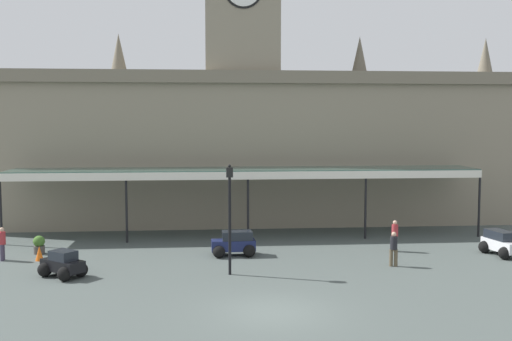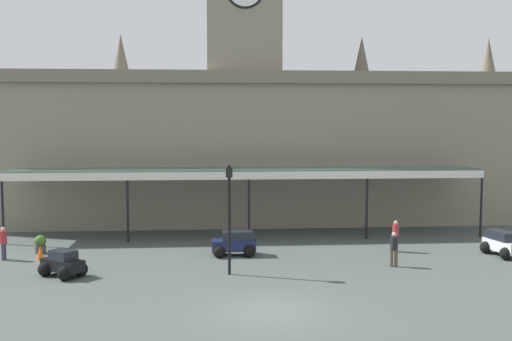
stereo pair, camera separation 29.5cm
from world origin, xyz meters
The scene contains 12 objects.
ground_plane centered at (0.00, 0.00, 0.00)m, with size 140.00×140.00×0.00m, color #47504D.
station_building centered at (0.00, 19.39, 6.06)m, with size 36.20×5.90×19.36m.
entrance_canopy centered at (0.00, 14.23, 3.94)m, with size 27.92×3.26×4.09m.
car_navy_estate centered at (-0.99, 9.17, 0.56)m, with size 2.29×1.61×1.27m.
car_black_sedan centered at (-8.80, 5.63, 0.50)m, with size 2.24×2.17×1.19m.
car_white_estate centered at (12.79, 8.06, 0.56)m, with size 1.83×2.38×1.27m.
pedestrian_near_entrance centered at (-12.54, 9.03, 0.91)m, with size 0.34×0.39×1.67m.
pedestrian_crossing_forecourt centered at (7.59, 9.43, 0.91)m, with size 0.34×0.39×1.67m.
pedestrian_beside_cars centered at (6.50, 6.26, 0.91)m, with size 0.38×0.34×1.67m.
victorian_lamppost centered at (-1.35, 5.40, 3.10)m, with size 0.30×0.30×5.00m.
traffic_cone centered at (-10.70, 8.87, 0.37)m, with size 0.40×0.40×0.74m, color orange.
planter_by_canopy centered at (-11.15, 10.43, 0.49)m, with size 0.60×0.60×0.96m.
Camera 1 is at (-2.36, -20.82, 6.92)m, focal length 41.40 mm.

